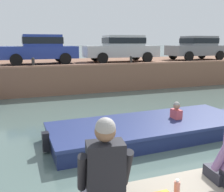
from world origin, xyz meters
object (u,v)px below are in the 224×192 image
object	(u,v)px
motorboat_passing	(159,128)
car_centre_silver	(122,47)
car_left_inner_blue	(40,48)
bottle_drink	(177,189)
mooring_bollard_east	(131,60)
mooring_bollard_mid	(33,62)
car_right_inner_grey	(197,47)
person_seated_left	(105,174)

from	to	relation	value
motorboat_passing	car_centre_silver	xyz separation A→B (m)	(2.08, 8.26, 2.03)
motorboat_passing	car_left_inner_blue	world-z (taller)	car_left_inner_blue
motorboat_passing	bottle_drink	bearing A→B (deg)	-117.30
car_left_inner_blue	mooring_bollard_east	distance (m)	4.88
car_left_inner_blue	mooring_bollard_mid	bearing A→B (deg)	-105.13
motorboat_passing	car_centre_silver	distance (m)	8.76
car_right_inner_grey	car_left_inner_blue	bearing A→B (deg)	179.99
car_right_inner_grey	bottle_drink	size ratio (longest dim) A/B	19.08
car_centre_silver	bottle_drink	size ratio (longest dim) A/B	21.50
car_left_inner_blue	mooring_bollard_mid	size ratio (longest dim) A/B	8.88
motorboat_passing	car_right_inner_grey	xyz separation A→B (m)	(7.46, 8.27, 2.03)
motorboat_passing	person_seated_left	world-z (taller)	person_seated_left
car_right_inner_grey	mooring_bollard_mid	xyz separation A→B (m)	(-10.50, -1.74, -0.61)
motorboat_passing	car_left_inner_blue	xyz separation A→B (m)	(-2.57, 8.27, 2.03)
car_right_inner_grey	bottle_drink	xyz separation A→B (m)	(-9.40, -12.02, -1.24)
car_left_inner_blue	bottle_drink	size ratio (longest dim) A/B	19.38
mooring_bollard_mid	mooring_bollard_east	size ratio (longest dim) A/B	1.00
motorboat_passing	car_centre_silver	world-z (taller)	car_centre_silver
motorboat_passing	mooring_bollard_mid	bearing A→B (deg)	114.97
mooring_bollard_mid	car_centre_silver	bearing A→B (deg)	18.70
car_left_inner_blue	mooring_bollard_east	world-z (taller)	car_left_inner_blue
mooring_bollard_mid	person_seated_left	bearing A→B (deg)	-88.23
car_right_inner_grey	person_seated_left	bearing A→B (deg)	-130.48
car_left_inner_blue	person_seated_left	world-z (taller)	car_left_inner_blue
motorboat_passing	person_seated_left	xyz separation A→B (m)	(-2.72, -3.67, 1.07)
car_left_inner_blue	car_centre_silver	xyz separation A→B (m)	(4.65, -0.00, 0.00)
motorboat_passing	mooring_bollard_east	xyz separation A→B (m)	(1.95, 6.53, 1.42)
car_centre_silver	car_right_inner_grey	world-z (taller)	same
person_seated_left	car_centre_silver	bearing A→B (deg)	68.07
car_left_inner_blue	car_centre_silver	distance (m)	4.65
motorboat_passing	bottle_drink	world-z (taller)	bottle_drink
motorboat_passing	mooring_bollard_east	distance (m)	6.96
car_centre_silver	person_seated_left	size ratio (longest dim) A/B	4.54
car_right_inner_grey	mooring_bollard_mid	size ratio (longest dim) A/B	8.75
car_right_inner_grey	mooring_bollard_east	size ratio (longest dim) A/B	8.75
motorboat_passing	car_centre_silver	size ratio (longest dim) A/B	1.53
car_left_inner_blue	mooring_bollard_mid	xyz separation A→B (m)	(-0.47, -1.74, -0.61)
car_centre_silver	bottle_drink	world-z (taller)	car_centre_silver
mooring_bollard_east	person_seated_left	distance (m)	11.23
car_right_inner_grey	mooring_bollard_east	bearing A→B (deg)	-162.52
person_seated_left	mooring_bollard_east	bearing A→B (deg)	65.38
car_centre_silver	car_right_inner_grey	distance (m)	5.38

